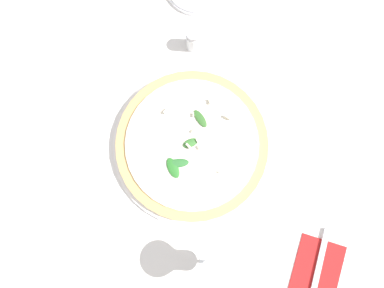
% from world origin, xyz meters
% --- Properties ---
extents(ground_plane, '(6.00, 6.00, 0.00)m').
position_xyz_m(ground_plane, '(0.00, 0.00, 0.00)').
color(ground_plane, silver).
extents(pizza_arugula_main, '(0.36, 0.36, 0.05)m').
position_xyz_m(pizza_arugula_main, '(-0.03, -0.03, 0.02)').
color(pizza_arugula_main, white).
rests_on(pizza_arugula_main, ground_plane).
extents(wine_glass, '(0.08, 0.08, 0.17)m').
position_xyz_m(wine_glass, '(0.18, 0.12, 0.12)').
color(wine_glass, white).
rests_on(wine_glass, ground_plane).
extents(napkin, '(0.16, 0.11, 0.01)m').
position_xyz_m(napkin, '(0.12, 0.33, 0.00)').
color(napkin, '#B21E1E').
rests_on(napkin, ground_plane).
extents(fork, '(0.22, 0.04, 0.00)m').
position_xyz_m(fork, '(0.13, 0.33, 0.01)').
color(fork, silver).
rests_on(fork, ground_plane).
extents(shaker_pepper, '(0.03, 0.03, 0.07)m').
position_xyz_m(shaker_pepper, '(-0.26, -0.12, 0.03)').
color(shaker_pepper, silver).
rests_on(shaker_pepper, ground_plane).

